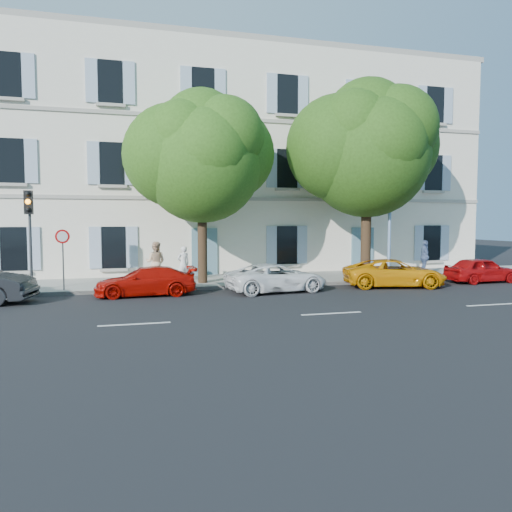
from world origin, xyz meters
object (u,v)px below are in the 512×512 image
object	(u,v)px
car_red_hatchback	(481,270)
tree_right	(367,155)
road_sign	(63,246)
car_red_coupe	(146,281)
street_lamp	(392,186)
tree_left	(202,163)
pedestrian_c	(425,257)
car_yellow_supercar	(395,273)
traffic_light	(29,218)
pedestrian_a	(183,263)
pedestrian_b	(156,262)
car_white_coupe	(276,278)

from	to	relation	value
car_red_hatchback	tree_right	size ratio (longest dim) A/B	0.38
car_red_hatchback	road_sign	distance (m)	18.52
car_red_coupe	street_lamp	distance (m)	12.13
tree_left	pedestrian_c	distance (m)	12.20
car_yellow_supercar	tree_right	bearing A→B (deg)	16.58
road_sign	street_lamp	bearing A→B (deg)	-0.41
car_yellow_supercar	road_sign	xyz separation A→B (m)	(-13.71, 1.78, 1.27)
tree_left	traffic_light	xyz separation A→B (m)	(-6.89, -0.70, -2.43)
tree_right	pedestrian_c	distance (m)	6.07
car_red_coupe	tree_right	size ratio (longest dim) A/B	0.43
pedestrian_c	road_sign	bearing A→B (deg)	109.09
tree_right	street_lamp	world-z (taller)	tree_right
car_yellow_supercar	pedestrian_a	bearing A→B (deg)	81.58
tree_right	car_red_hatchback	bearing A→B (deg)	-23.70
car_yellow_supercar	pedestrian_a	xyz separation A→B (m)	(-8.75, 3.45, 0.33)
tree_left	road_sign	distance (m)	6.74
traffic_light	street_lamp	distance (m)	15.77
tree_right	pedestrian_c	xyz separation A→B (m)	(3.50, 0.35, -4.94)
traffic_light	road_sign	xyz separation A→B (m)	(1.20, -0.06, -1.10)
tree_left	traffic_light	bearing A→B (deg)	-174.17
car_red_hatchback	road_sign	size ratio (longest dim) A/B	1.45
pedestrian_b	tree_left	bearing A→B (deg)	-173.27
car_white_coupe	car_red_hatchback	xyz separation A→B (m)	(10.13, 0.31, 0.02)
car_yellow_supercar	pedestrian_c	xyz separation A→B (m)	(3.36, 2.74, 0.42)
car_red_hatchback	pedestrian_a	distance (m)	13.83
car_red_hatchback	pedestrian_b	bearing A→B (deg)	77.08
car_yellow_supercar	pedestrian_b	size ratio (longest dim) A/B	2.40
tree_right	pedestrian_a	world-z (taller)	tree_right
car_red_coupe	pedestrian_c	bearing A→B (deg)	99.57
car_white_coupe	car_red_hatchback	size ratio (longest dim) A/B	1.19
street_lamp	car_yellow_supercar	bearing A→B (deg)	-115.11
car_white_coupe	pedestrian_c	bearing A→B (deg)	-79.69
road_sign	pedestrian_b	bearing A→B (deg)	18.98
pedestrian_a	street_lamp	bearing A→B (deg)	154.48
car_red_coupe	pedestrian_c	size ratio (longest dim) A/B	2.20
car_red_hatchback	road_sign	xyz separation A→B (m)	(-18.42, 1.52, 1.28)
tree_right	pedestrian_a	xyz separation A→B (m)	(-8.61, 1.07, -5.03)
car_white_coupe	pedestrian_c	xyz separation A→B (m)	(8.78, 2.78, 0.45)
street_lamp	pedestrian_b	distance (m)	11.43
tree_right	street_lamp	xyz separation A→B (m)	(0.93, -0.71, -1.47)
car_white_coupe	tree_right	bearing A→B (deg)	-72.52
street_lamp	car_white_coupe	bearing A→B (deg)	-164.47
car_white_coupe	traffic_light	size ratio (longest dim) A/B	1.06
traffic_light	car_white_coupe	bearing A→B (deg)	-11.27
car_red_coupe	tree_right	bearing A→B (deg)	100.91
car_red_hatchback	pedestrian_a	xyz separation A→B (m)	(-13.45, 3.20, 0.35)
car_red_hatchback	car_yellow_supercar	bearing A→B (deg)	90.97
car_red_coupe	traffic_light	xyz separation A→B (m)	(-4.30, 1.50, 2.42)
car_red_coupe	tree_left	distance (m)	5.93
road_sign	pedestrian_c	distance (m)	17.12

